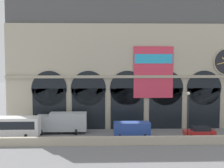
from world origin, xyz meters
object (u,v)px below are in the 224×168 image
box_truck_midwest (62,122)px  car_mideast (200,132)px  bus_west (0,127)px  street_lamp_quayside (188,110)px  van_center (132,129)px

box_truck_midwest → car_mideast: box_truck_midwest is taller
bus_west → box_truck_midwest: 8.92m
box_truck_midwest → street_lamp_quayside: 18.65m
street_lamp_quayside → bus_west: bearing=173.8°
car_mideast → street_lamp_quayside: bearing=-131.8°
van_center → street_lamp_quayside: bearing=-23.7°
car_mideast → box_truck_midwest: bearing=171.0°
bus_west → street_lamp_quayside: (25.78, -2.82, 2.63)m
van_center → street_lamp_quayside: street_lamp_quayside is taller
bus_west → van_center: bearing=1.1°
box_truck_midwest → car_mideast: bearing=-9.0°
van_center → street_lamp_quayside: 8.47m
van_center → car_mideast: 9.74m
car_mideast → street_lamp_quayside: (-2.53, -2.83, 3.61)m
car_mideast → street_lamp_quayside: street_lamp_quayside is taller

